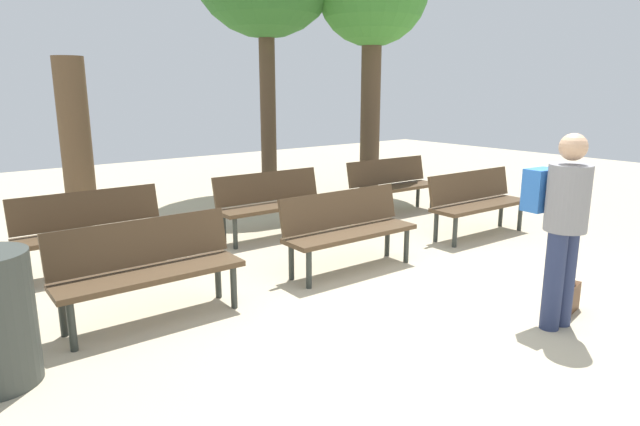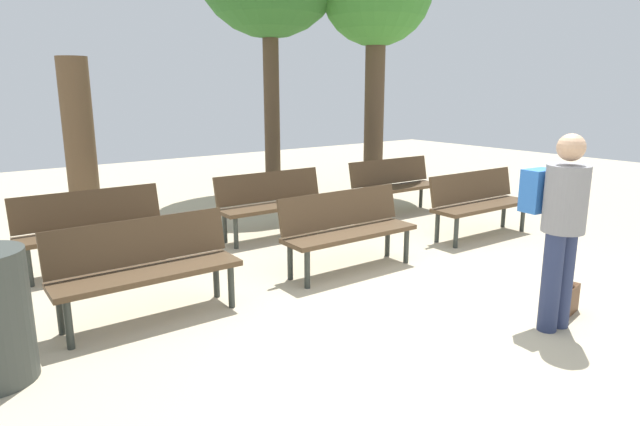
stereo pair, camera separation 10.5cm
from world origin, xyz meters
name	(u,v)px [view 1 (the left image)]	position (x,y,z in m)	size (l,w,h in m)	color
ground_plane	(460,313)	(0.00, 0.00, 0.00)	(24.00, 24.00, 0.00)	#BCAD8E
bench_r0_c0	(148,264)	(-2.26, 1.62, 0.50)	(1.61, 0.51, 0.87)	#4C3823
bench_r0_c1	(347,226)	(-0.02, 1.57, 0.50)	(1.61, 0.51, 0.87)	#4C3823
bench_r0_c2	(476,199)	(2.33, 1.58, 0.50)	(1.61, 0.53, 0.87)	#4C3823
bench_r1_c0	(91,226)	(-2.26, 3.32, 0.50)	(1.61, 0.51, 0.87)	#4C3823
bench_r1_c1	(272,200)	(0.08, 3.24, 0.50)	(1.61, 0.52, 0.87)	#4C3823
bench_r1_c2	(392,183)	(2.36, 3.23, 0.50)	(1.62, 0.54, 0.87)	#4C3823
tree_0	(76,143)	(-1.78, 5.59, 1.22)	(0.43, 0.43, 2.43)	brown
visitor_with_backpack	(562,220)	(0.41, -0.64, 0.94)	(0.37, 0.55, 1.65)	navy
handbag	(565,297)	(0.78, -0.55, 0.13)	(0.35, 0.24, 0.29)	#4C2D19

